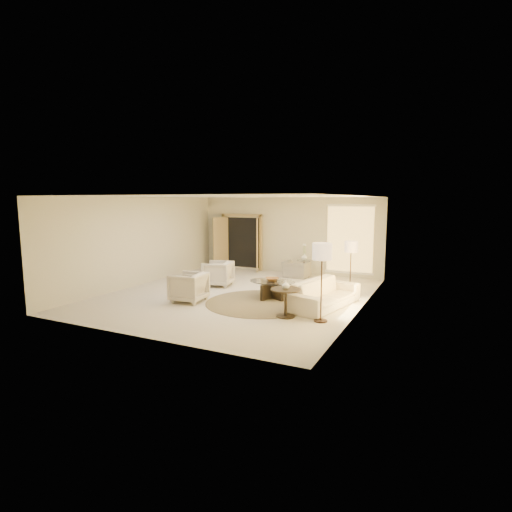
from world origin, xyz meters
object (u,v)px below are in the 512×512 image
at_px(coffee_table, 272,287).
at_px(bowl, 272,279).
at_px(end_table, 286,298).
at_px(side_vase, 304,257).
at_px(sofa, 324,294).
at_px(end_vase, 286,285).
at_px(accent_chair, 296,267).
at_px(floor_lamp_near, 351,249).
at_px(armchair_right, 189,286).
at_px(side_table, 304,267).
at_px(floor_lamp_far, 322,255).
at_px(armchair_left, 218,272).

height_order(coffee_table, bowl, bowl).
bearing_deg(end_table, side_vase, 104.01).
height_order(sofa, end_vase, end_vase).
xyz_separation_m(end_table, end_vase, (0.00, 0.00, 0.30)).
distance_m(accent_chair, floor_lamp_near, 3.01).
height_order(armchair_right, floor_lamp_near, floor_lamp_near).
distance_m(side_table, floor_lamp_far, 5.38).
distance_m(end_table, side_vase, 5.00).
relative_size(armchair_right, end_vase, 4.50).
distance_m(sofa, floor_lamp_near, 1.94).
bearing_deg(side_vase, armchair_left, -127.31).
distance_m(sofa, armchair_right, 3.59).
bearing_deg(side_vase, bowl, -86.36).
bearing_deg(accent_chair, side_table, -135.14).
distance_m(floor_lamp_far, end_vase, 1.13).
xyz_separation_m(armchair_left, floor_lamp_far, (4.03, -2.24, 1.07)).
bearing_deg(armchair_right, floor_lamp_far, 81.93).
distance_m(accent_chair, bowl, 3.16).
bearing_deg(bowl, side_table, 93.64).
bearing_deg(end_vase, floor_lamp_near, 73.81).
distance_m(accent_chair, coffee_table, 3.16).
bearing_deg(floor_lamp_far, bowl, 140.62).
distance_m(accent_chair, side_vase, 0.45).
relative_size(floor_lamp_far, side_vase, 7.96).
relative_size(sofa, floor_lamp_near, 1.52).
relative_size(floor_lamp_near, floor_lamp_far, 0.87).
bearing_deg(accent_chair, armchair_left, 56.51).
height_order(accent_chair, side_table, accent_chair).
distance_m(end_table, bowl, 1.82).
xyz_separation_m(sofa, armchair_left, (-3.76, 0.99, 0.09)).
relative_size(end_table, floor_lamp_far, 0.40).
distance_m(floor_lamp_far, bowl, 2.58).
bearing_deg(side_table, armchair_left, -127.31).
bearing_deg(sofa, floor_lamp_near, 2.73).
relative_size(accent_chair, end_table, 1.22).
bearing_deg(sofa, floor_lamp_far, -155.14).
height_order(floor_lamp_near, floor_lamp_far, floor_lamp_far).
relative_size(armchair_left, bowl, 2.30).
bearing_deg(end_table, end_vase, 0.00).
bearing_deg(coffee_table, end_vase, -56.66).
relative_size(armchair_right, bowl, 2.30).
height_order(end_table, floor_lamp_near, floor_lamp_near).
xyz_separation_m(sofa, floor_lamp_far, (0.28, -1.25, 1.16)).
height_order(accent_chair, end_table, accent_chair).
distance_m(accent_chair, floor_lamp_far, 5.29).
bearing_deg(armchair_right, bowl, 120.05).
bearing_deg(floor_lamp_far, coffee_table, 140.62).
height_order(armchair_right, bowl, armchair_right).
height_order(coffee_table, side_table, side_table).
relative_size(coffee_table, floor_lamp_far, 0.97).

